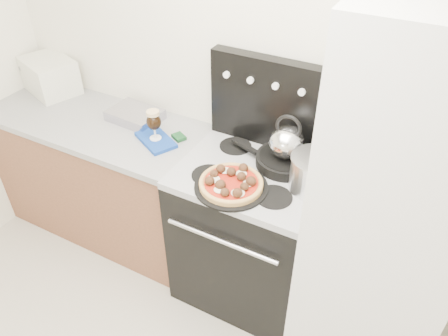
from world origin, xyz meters
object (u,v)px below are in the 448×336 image
Objects in this scene: pizza_pan at (231,187)px; tea_kettle at (287,140)px; base_cabinet at (106,178)px; stock_pot at (314,174)px; stove_body at (250,235)px; skillet at (285,161)px; pizza at (231,182)px; toaster_oven at (50,75)px; oven_mitt at (156,140)px; beer_glass at (154,125)px; fridge at (391,212)px.

tea_kettle is at bearing 61.51° from pizza_pan.
base_cabinet is 1.20m from pizza_pan.
base_cabinet is 1.54m from stock_pot.
skillet is at bearing 43.10° from stove_body.
pizza reaches higher than base_cabinet.
toaster_oven is (-0.51, 0.17, 0.58)m from base_cabinet.
base_cabinet is 1.34m from skillet.
toaster_oven is 1.62m from pizza_pan.
base_cabinet is 1.40m from tea_kettle.
stove_body is 1.72m from toaster_oven.
base_cabinet is 5.58× the size of oven_mitt.
pizza is at bearing -118.49° from skillet.
toaster_oven reaches higher than beer_glass.
pizza_pan is 0.41m from stock_pot.
stove_body is at bearing 12.90° from toaster_oven.
toaster_oven reaches higher than pizza.
tea_kettle reaches higher than oven_mitt.
tea_kettle is (0.16, 0.30, 0.12)m from pizza.
fridge is at bearing -2.62° from tea_kettle.
pizza_pan is 0.34m from skillet.
toaster_oven reaches higher than oven_mitt.
stove_body is 2.41× the size of toaster_oven.
oven_mitt is at bearing 179.74° from stove_body.
tea_kettle is (0.75, 0.12, 0.06)m from beer_glass.
skillet is (0.75, 0.12, 0.04)m from oven_mitt.
base_cabinet is 4.70× the size of skillet.
stove_body is 3.73× the size of stock_pot.
stock_pot reaches higher than pizza_pan.
pizza_pan is at bearing -167.99° from fridge.
stock_pot is at bearing 175.25° from fridge.
beer_glass is 0.62m from pizza.
pizza is 1.54× the size of tea_kettle.
tea_kettle is (0.00, 0.00, 0.13)m from skillet.
skillet is at bearing 61.51° from pizza.
fridge reaches higher than base_cabinet.
beer_glass is at bearing -159.66° from tea_kettle.
toaster_oven reaches higher than stock_pot.
skillet is at bearing 0.00° from tea_kettle.
toaster_oven is 1.40× the size of oven_mitt.
toaster_oven is at bearing 174.65° from fridge.
beer_glass reaches higher than stove_body.
pizza_pan is at bearing 180.00° from pizza.
stove_body reaches higher than base_cabinet.
stove_body is 0.65m from stock_pot.
tea_kettle reaches higher than stock_pot.
fridge is 8.06× the size of stock_pot.
skillet is 1.31× the size of stock_pot.
oven_mitt is 0.61m from pizza_pan.
oven_mitt is 1.26× the size of tea_kettle.
pizza is 0.36m from tea_kettle.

